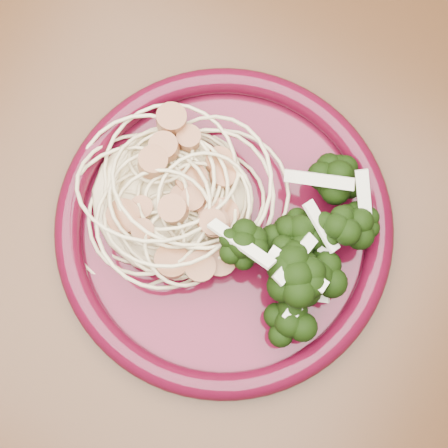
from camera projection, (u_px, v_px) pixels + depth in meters
dining_table at (237, 332)px, 0.63m from camera, size 1.20×0.80×0.75m
dinner_plate at (224, 226)px, 0.54m from camera, size 0.33×0.33×0.02m
spaghetti_pile at (170, 202)px, 0.53m from camera, size 0.16×0.14×0.03m
scallop_cluster at (166, 189)px, 0.49m from camera, size 0.15×0.15×0.05m
broccoli_pile at (292, 248)px, 0.51m from camera, size 0.12×0.17×0.05m
onion_garnish at (297, 241)px, 0.48m from camera, size 0.08×0.11×0.05m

